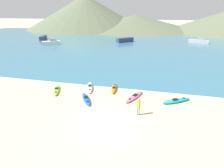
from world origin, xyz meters
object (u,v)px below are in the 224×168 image
Objects in this scene: kayak_on_sand_3 at (86,99)px; moored_boat_3 at (52,42)px; kayak_on_sand_4 at (114,88)px; kayak_on_sand_5 at (57,90)px; kayak_on_sand_1 at (134,97)px; moored_boat_4 at (43,38)px; kayak_on_sand_2 at (176,101)px; moored_boat_1 at (85,31)px; moored_boat_2 at (199,41)px; kayak_on_sand_0 at (90,87)px; moored_boat_0 at (125,40)px; person_near_foreground at (139,106)px.

kayak_on_sand_3 is 37.16m from moored_boat_3.
kayak_on_sand_4 reaches higher than kayak_on_sand_5.
moored_boat_4 is (-34.99, 36.11, 0.52)m from kayak_on_sand_1.
moored_boat_4 is at bearing 137.55° from kayak_on_sand_2.
moored_boat_2 is (43.03, -16.48, -0.20)m from moored_boat_1.
moored_boat_1 is 29.00m from moored_boat_3.
kayak_on_sand_4 is 47.23m from moored_boat_4.
kayak_on_sand_0 reaches higher than kayak_on_sand_1.
moored_boat_1 is at bearing 92.40° from moored_boat_3.
kayak_on_sand_5 is 0.54× the size of moored_boat_2.
kayak_on_sand_0 is 0.69× the size of moored_boat_0.
kayak_on_sand_0 is 0.60× the size of moored_boat_2.
kayak_on_sand_2 is at bearing -12.89° from kayak_on_sand_4.
kayak_on_sand_1 and kayak_on_sand_5 have the same top height.
moored_boat_0 is (-11.63, 37.14, 0.54)m from kayak_on_sand_2.
moored_boat_0 is at bearing 2.22° from moored_boat_4.
moored_boat_4 is (-32.33, 34.44, 0.49)m from kayak_on_sand_4.
kayak_on_sand_4 reaches higher than kayak_on_sand_3.
moored_boat_0 is at bearing 100.94° from kayak_on_sand_1.
kayak_on_sand_0 is at bearing 24.36° from kayak_on_sand_5.
kayak_on_sand_4 is 61.09m from moored_boat_1.
person_near_foreground is at bearing -47.85° from moored_boat_4.
kayak_on_sand_4 is 0.66× the size of moored_boat_3.
kayak_on_sand_4 is at bearing 124.08° from person_near_foreground.
kayak_on_sand_0 is 1.00× the size of kayak_on_sand_1.
kayak_on_sand_2 is 9.59m from kayak_on_sand_3.
kayak_on_sand_4 is at bearing -65.22° from moored_boat_1.
kayak_on_sand_2 is (4.44, 0.04, 0.03)m from kayak_on_sand_1.
person_near_foreground reaches higher than kayak_on_sand_1.
moored_boat_3 is at bearing -155.55° from moored_boat_0.
moored_boat_3 is at bearing -87.60° from moored_boat_1.
kayak_on_sand_0 is 1.11× the size of kayak_on_sand_4.
person_near_foreground is 0.32× the size of moored_boat_1.
moored_boat_2 is 49.96m from moored_boat_4.
kayak_on_sand_1 is 1.11× the size of kayak_on_sand_4.
moored_boat_2 reaches higher than kayak_on_sand_1.
kayak_on_sand_2 is 13.75m from kayak_on_sand_5.
person_near_foreground reaches higher than moored_boat_2.
kayak_on_sand_2 is at bearing 42.88° from person_near_foreground.
person_near_foreground is at bearing -78.93° from moored_boat_0.
kayak_on_sand_1 is 50.28m from moored_boat_4.
kayak_on_sand_2 is 0.58× the size of moored_boat_4.
moored_boat_4 is (-25.69, 36.47, 0.52)m from kayak_on_sand_5.
kayak_on_sand_0 is 34.34m from moored_boat_3.
kayak_on_sand_0 is at bearing -172.71° from kayak_on_sand_4.
kayak_on_sand_5 is 47.55m from moored_boat_2.
kayak_on_sand_0 is 3.03m from kayak_on_sand_4.
moored_boat_3 reaches higher than kayak_on_sand_5.
kayak_on_sand_2 is 53.44m from moored_boat_4.
moored_boat_3 reaches higher than moored_boat_0.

